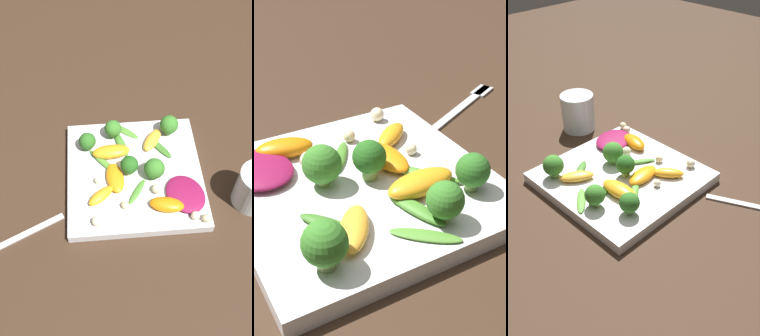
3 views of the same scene
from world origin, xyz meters
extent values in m
plane|color=#382619|center=(0.00, 0.00, 0.00)|extent=(2.40, 2.40, 0.00)
cube|color=white|center=(0.00, 0.00, 0.01)|extent=(0.26, 0.26, 0.02)
cube|color=silver|center=(-0.11, 0.22, 0.00)|extent=(0.08, 0.16, 0.01)
ellipsoid|color=maroon|center=(-0.06, -0.09, 0.03)|extent=(0.10, 0.09, 0.01)
ellipsoid|color=orange|center=(-0.02, 0.04, 0.03)|extent=(0.07, 0.04, 0.02)
ellipsoid|color=orange|center=(-0.05, 0.07, 0.03)|extent=(0.05, 0.06, 0.02)
ellipsoid|color=#FCAD33|center=(0.07, -0.04, 0.03)|extent=(0.07, 0.06, 0.02)
ellipsoid|color=orange|center=(-0.08, -0.05, 0.03)|extent=(0.04, 0.07, 0.02)
ellipsoid|color=orange|center=(0.05, 0.04, 0.03)|extent=(0.04, 0.08, 0.02)
cylinder|color=#84AD5B|center=(0.09, -0.08, 0.03)|extent=(0.02, 0.02, 0.02)
sphere|color=#387A28|center=(0.09, -0.08, 0.04)|extent=(0.04, 0.04, 0.04)
cylinder|color=#84AD5B|center=(-0.01, -0.04, 0.03)|extent=(0.01, 0.01, 0.01)
sphere|color=#387A28|center=(-0.01, -0.04, 0.04)|extent=(0.04, 0.04, 0.04)
cylinder|color=#84AD5B|center=(0.00, 0.01, 0.03)|extent=(0.02, 0.02, 0.02)
sphere|color=#26601E|center=(0.00, 0.01, 0.04)|extent=(0.03, 0.03, 0.03)
cylinder|color=#84AD5B|center=(0.09, 0.04, 0.03)|extent=(0.01, 0.01, 0.01)
sphere|color=#387A28|center=(0.09, 0.04, 0.04)|extent=(0.03, 0.03, 0.03)
cylinder|color=#84AD5B|center=(0.07, 0.09, 0.03)|extent=(0.01, 0.01, 0.01)
sphere|color=#2D6B23|center=(0.07, 0.09, 0.04)|extent=(0.03, 0.03, 0.03)
ellipsoid|color=#3D7528|center=(0.05, -0.06, 0.02)|extent=(0.06, 0.05, 0.01)
ellipsoid|color=#47842D|center=(-0.05, 0.00, 0.02)|extent=(0.06, 0.04, 0.01)
ellipsoid|color=#518E33|center=(0.10, 0.01, 0.02)|extent=(0.05, 0.06, 0.00)
ellipsoid|color=#518E33|center=(0.02, 0.06, 0.02)|extent=(0.08, 0.07, 0.01)
ellipsoid|color=#47842D|center=(0.07, 0.02, 0.02)|extent=(0.07, 0.04, 0.01)
sphere|color=beige|center=(-0.12, -0.12, 0.03)|extent=(0.02, 0.02, 0.02)
sphere|color=beige|center=(-0.08, 0.02, 0.03)|extent=(0.01, 0.01, 0.01)
sphere|color=beige|center=(-0.11, 0.08, 0.03)|extent=(0.02, 0.02, 0.02)
sphere|color=beige|center=(-0.11, -0.10, 0.03)|extent=(0.02, 0.02, 0.02)
sphere|color=beige|center=(-0.02, 0.07, 0.03)|extent=(0.01, 0.01, 0.01)
sphere|color=beige|center=(-0.05, -0.04, 0.03)|extent=(0.02, 0.02, 0.02)
camera|label=1|loc=(-0.44, 0.05, 0.65)|focal=42.00mm
camera|label=2|loc=(0.35, -0.17, 0.29)|focal=50.00mm
camera|label=3|loc=(0.40, 0.43, 0.45)|focal=42.00mm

